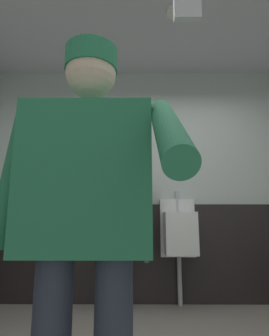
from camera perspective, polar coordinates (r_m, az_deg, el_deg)
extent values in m
cube|color=silver|center=(3.23, 3.40, -2.55)|extent=(4.49, 0.12, 2.79)
cube|color=black|center=(3.15, 3.66, -17.89)|extent=(3.89, 0.03, 1.09)
cylinder|color=white|center=(2.79, 8.61, 30.52)|extent=(0.14, 0.14, 0.03)
cube|color=white|center=(3.12, -4.77, -12.79)|extent=(0.40, 0.05, 0.65)
cube|color=white|center=(2.95, -5.08, -13.88)|extent=(0.34, 0.30, 0.45)
cylinder|color=#B7BABF|center=(3.11, -4.70, -7.35)|extent=(0.04, 0.04, 0.24)
cylinder|color=#B7BABF|center=(3.15, -5.00, -22.87)|extent=(0.05, 0.05, 0.55)
cube|color=white|center=(3.14, 9.34, -12.67)|extent=(0.40, 0.05, 0.65)
cube|color=white|center=(2.98, 9.89, -13.74)|extent=(0.34, 0.30, 0.45)
cylinder|color=#B7BABF|center=(3.13, 9.21, -7.28)|extent=(0.04, 0.04, 0.24)
cylinder|color=#B7BABF|center=(3.17, 9.79, -22.67)|extent=(0.05, 0.05, 0.55)
cube|color=#4C4C51|center=(2.90, 2.43, -10.51)|extent=(0.04, 0.40, 0.90)
cube|color=#26724C|center=(1.05, -10.19, -2.43)|extent=(0.50, 0.24, 0.57)
cylinder|color=#26724C|center=(1.14, -24.78, -1.65)|extent=(0.17, 0.09, 0.56)
cylinder|color=#26724C|center=(0.85, 7.25, 8.45)|extent=(0.09, 0.50, 0.39)
sphere|color=beige|center=(1.20, -9.44, 19.56)|extent=(0.21, 0.21, 0.21)
cylinder|color=#26724C|center=(1.23, -9.35, 21.92)|extent=(0.22, 0.22, 0.10)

